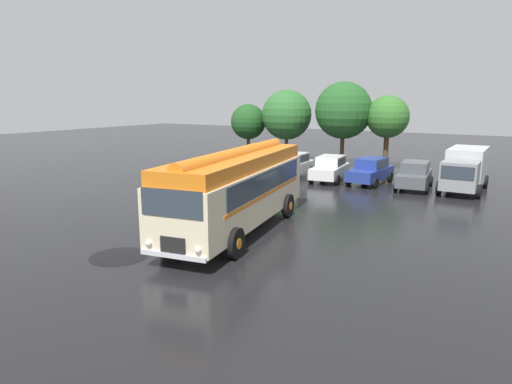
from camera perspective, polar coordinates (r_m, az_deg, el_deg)
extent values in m
plane|color=black|center=(19.36, -1.21, -4.73)|extent=(120.00, 120.00, 0.00)
cube|color=beige|center=(18.83, -2.39, -0.19)|extent=(4.21, 10.28, 2.10)
cube|color=orange|center=(18.60, -2.43, 3.82)|extent=(3.98, 10.05, 0.56)
cylinder|color=orange|center=(18.57, -2.43, 4.61)|extent=(2.25, 9.46, 0.60)
cube|color=#2D3842|center=(18.53, 1.55, 1.42)|extent=(1.44, 7.88, 0.84)
cube|color=#2D3842|center=(19.52, -5.45, 1.90)|extent=(1.44, 7.88, 0.84)
cube|color=orange|center=(18.54, 1.43, -0.28)|extent=(1.46, 8.08, 0.12)
cube|color=orange|center=(19.53, -5.54, 0.29)|extent=(1.46, 8.08, 0.12)
cube|color=#2D3842|center=(14.36, -10.54, -1.41)|extent=(2.17, 0.42, 0.88)
cube|color=black|center=(14.72, -10.35, -6.61)|extent=(0.90, 0.22, 0.56)
cube|color=silver|center=(14.81, -10.34, -7.85)|extent=(2.36, 0.51, 0.16)
sphere|color=white|center=(14.28, -7.27, -7.21)|extent=(0.22, 0.22, 0.22)
sphere|color=white|center=(15.20, -13.27, -6.27)|extent=(0.22, 0.22, 0.22)
cylinder|color=black|center=(15.85, -2.59, -6.42)|extent=(0.47, 1.13, 1.10)
cylinder|color=orange|center=(15.85, -2.59, -6.42)|extent=(0.38, 0.44, 0.39)
cylinder|color=black|center=(17.03, -10.64, -5.32)|extent=(0.47, 1.13, 1.10)
cylinder|color=orange|center=(17.03, -10.64, -5.32)|extent=(0.38, 0.44, 0.39)
cylinder|color=black|center=(21.26, 4.01, -1.73)|extent=(0.47, 1.13, 1.10)
cylinder|color=orange|center=(21.26, 4.01, -1.73)|extent=(0.38, 0.44, 0.39)
cylinder|color=black|center=(22.16, -2.41, -1.16)|extent=(0.47, 1.13, 1.10)
cylinder|color=orange|center=(22.16, -2.41, -1.16)|extent=(0.38, 0.44, 0.39)
cube|color=silver|center=(32.26, 4.63, 3.09)|extent=(1.90, 4.28, 0.70)
cube|color=silver|center=(32.31, 4.76, 4.30)|extent=(1.60, 2.25, 0.64)
cube|color=#2D3842|center=(32.01, 6.01, 4.21)|extent=(0.12, 1.93, 0.50)
cube|color=#2D3842|center=(32.62, 3.55, 4.39)|extent=(0.12, 1.93, 0.50)
cylinder|color=black|center=(30.79, 5.12, 2.01)|extent=(0.23, 0.65, 0.64)
cylinder|color=black|center=(31.53, 2.19, 2.27)|extent=(0.23, 0.65, 0.64)
cylinder|color=black|center=(33.16, 6.94, 2.66)|extent=(0.23, 0.65, 0.64)
cylinder|color=black|center=(33.85, 4.17, 2.90)|extent=(0.23, 0.65, 0.64)
cube|color=silver|center=(30.97, 9.22, 2.61)|extent=(2.18, 4.37, 0.70)
cube|color=silver|center=(31.02, 9.33, 3.88)|extent=(1.74, 2.34, 0.64)
cube|color=#2D3842|center=(30.82, 10.69, 3.78)|extent=(0.25, 1.92, 0.50)
cube|color=#2D3842|center=(31.23, 7.99, 3.97)|extent=(0.25, 1.92, 0.50)
cylinder|color=black|center=(29.56, 10.14, 1.47)|extent=(0.27, 0.66, 0.64)
cylinder|color=black|center=(30.05, 6.90, 1.73)|extent=(0.27, 0.66, 0.64)
cylinder|color=black|center=(32.05, 11.35, 2.21)|extent=(0.27, 0.66, 0.64)
cylinder|color=black|center=(32.50, 8.33, 2.44)|extent=(0.27, 0.66, 0.64)
cube|color=navy|center=(30.46, 14.08, 2.26)|extent=(1.99, 4.31, 0.70)
cube|color=navy|center=(30.50, 14.25, 3.54)|extent=(1.65, 2.28, 0.64)
cube|color=#2D3842|center=(30.24, 15.59, 3.40)|extent=(0.16, 1.93, 0.50)
cube|color=#2D3842|center=(30.78, 12.94, 3.68)|extent=(0.16, 1.93, 0.50)
cylinder|color=black|center=(29.01, 14.70, 1.07)|extent=(0.25, 0.65, 0.64)
cylinder|color=black|center=(29.67, 11.54, 1.45)|extent=(0.25, 0.65, 0.64)
cylinder|color=black|center=(31.42, 16.42, 1.77)|extent=(0.25, 0.65, 0.64)
cylinder|color=black|center=(32.03, 13.46, 2.11)|extent=(0.25, 0.65, 0.64)
cube|color=#4C5156|center=(29.54, 19.16, 1.68)|extent=(2.14, 4.36, 0.70)
cube|color=#4C5156|center=(29.58, 19.28, 3.00)|extent=(1.72, 2.33, 0.64)
cube|color=#2D3842|center=(29.52, 20.75, 2.88)|extent=(0.23, 1.92, 0.50)
cube|color=#2D3842|center=(29.67, 17.83, 3.12)|extent=(0.23, 1.92, 0.50)
cylinder|color=black|center=(28.24, 20.58, 0.42)|extent=(0.27, 0.66, 0.64)
cylinder|color=black|center=(28.43, 17.06, 0.73)|extent=(0.27, 0.66, 0.64)
cylinder|color=black|center=(30.80, 21.02, 1.27)|extent=(0.27, 0.66, 0.64)
cylinder|color=black|center=(30.97, 17.78, 1.55)|extent=(0.27, 0.66, 0.64)
cube|color=#B2B7BC|center=(30.72, 24.89, 3.08)|extent=(2.01, 3.95, 2.10)
cube|color=gray|center=(27.91, 24.10, 1.86)|extent=(1.90, 1.74, 1.60)
cube|color=#2D3842|center=(27.00, 23.88, 2.18)|extent=(1.70, 0.03, 0.72)
cylinder|color=black|center=(27.99, 26.08, 0.04)|extent=(0.24, 0.80, 0.80)
cylinder|color=black|center=(28.25, 21.90, 0.49)|extent=(0.24, 0.80, 0.80)
cylinder|color=black|center=(31.49, 26.77, 1.16)|extent=(0.24, 0.80, 0.80)
cylinder|color=black|center=(31.72, 23.04, 1.55)|extent=(0.24, 0.80, 0.80)
cylinder|color=#4C3823|center=(40.57, -0.96, 5.55)|extent=(0.30, 0.30, 2.28)
sphere|color=#1E4C1E|center=(40.39, -0.97, 8.78)|extent=(3.06, 3.06, 3.06)
sphere|color=#1E4C1E|center=(40.71, -0.93, 9.02)|extent=(2.05, 2.05, 2.05)
cylinder|color=#4C3823|center=(39.28, 3.81, 5.49)|extent=(0.28, 0.28, 2.50)
sphere|color=#2D662D|center=(39.07, 3.87, 9.60)|extent=(4.18, 4.18, 4.18)
sphere|color=#2D662D|center=(39.60, 3.56, 9.52)|extent=(3.10, 3.10, 3.10)
cylinder|color=#4C3823|center=(37.12, 10.70, 5.22)|extent=(0.32, 0.32, 2.84)
sphere|color=#235623|center=(36.91, 10.88, 9.99)|extent=(4.46, 4.46, 4.46)
sphere|color=#235623|center=(36.71, 11.12, 10.12)|extent=(3.49, 3.49, 3.49)
cylinder|color=#4C3823|center=(36.81, 15.91, 4.93)|extent=(0.38, 0.38, 2.85)
sphere|color=#336B28|center=(36.61, 16.14, 9.03)|extent=(3.23, 3.23, 3.23)
sphere|color=#336B28|center=(36.86, 15.71, 9.26)|extent=(2.40, 2.40, 2.40)
cylinder|color=black|center=(16.89, -16.75, -7.73)|extent=(2.05, 2.05, 0.01)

